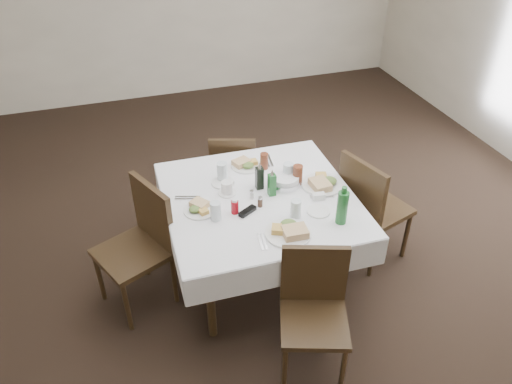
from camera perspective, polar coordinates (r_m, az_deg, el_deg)
ground_plane at (r=4.31m, az=1.73°, el=-6.69°), size 7.00×7.00×0.00m
room_shell at (r=3.42m, az=2.25°, el=15.21°), size 6.04×7.04×2.80m
dining_table at (r=3.67m, az=0.39°, el=-1.56°), size 1.39×1.39×0.76m
chair_north at (r=4.46m, az=-2.60°, el=2.60°), size 0.50×0.50×0.84m
chair_south at (r=3.22m, az=6.62°, el=-12.54°), size 0.53×0.53×0.88m
chair_east at (r=4.00m, az=12.76°, el=-1.34°), size 0.57×0.57×0.97m
chair_west at (r=3.67m, az=-12.89°, el=-5.23°), size 0.61×0.61×0.97m
meal_north at (r=3.95m, az=-1.18°, el=3.19°), size 0.25×0.25×0.05m
meal_south at (r=3.28m, az=3.83°, el=-4.46°), size 0.31×0.31×0.07m
meal_east at (r=3.75m, az=7.62°, el=1.00°), size 0.31×0.31×0.07m
meal_west at (r=3.50m, az=-6.50°, el=-1.83°), size 0.23×0.23×0.05m
side_plate_a at (r=3.77m, az=-3.81°, el=1.07°), size 0.17×0.17×0.01m
side_plate_b at (r=3.50m, az=7.14°, el=-2.20°), size 0.16×0.16×0.01m
water_n at (r=3.77m, az=-3.87°, el=2.33°), size 0.08×0.08×0.15m
water_s at (r=3.40m, az=4.56°, el=-1.92°), size 0.07×0.07×0.13m
water_e at (r=3.77m, az=3.69°, el=2.30°), size 0.08×0.08×0.15m
water_w at (r=3.38m, az=-4.64°, el=-2.18°), size 0.07×0.07×0.14m
iced_tea_a at (r=3.91m, az=0.93°, el=3.55°), size 0.06×0.06×0.13m
iced_tea_b at (r=3.73m, az=4.77°, el=1.97°), size 0.07×0.07×0.15m
bread_basket at (r=3.74m, az=3.32°, el=1.33°), size 0.23×0.23×0.08m
oil_cruet_dark at (r=3.66m, az=0.39°, el=1.71°), size 0.05×0.05×0.22m
oil_cruet_green at (r=3.59m, az=1.83°, el=0.94°), size 0.05×0.05×0.22m
ketchup_bottle at (r=3.44m, az=-2.44°, el=-1.66°), size 0.05×0.05×0.11m
salt_shaker at (r=3.58m, az=-0.50°, el=-0.30°), size 0.03×0.03×0.07m
pepper_shaker at (r=3.50m, az=0.47°, el=-1.13°), size 0.03×0.03×0.08m
coffee_mug at (r=3.64m, az=-3.31°, el=0.45°), size 0.14×0.14×0.10m
sunglasses at (r=3.46m, az=-0.99°, el=-2.22°), size 0.14×0.11×0.03m
green_bottle at (r=3.36m, az=9.83°, el=-1.70°), size 0.07×0.07×0.29m
sugar_caddy at (r=3.62m, az=7.17°, el=-0.46°), size 0.10×0.06×0.05m
cutlery_n at (r=4.03m, az=1.42°, el=3.63°), size 0.07×0.20×0.01m
cutlery_s at (r=3.23m, az=0.73°, el=-5.71°), size 0.06×0.17×0.01m
cutlery_e at (r=3.65m, az=7.52°, el=-0.47°), size 0.18×0.09×0.01m
cutlery_w at (r=3.64m, az=-7.84°, el=-0.69°), size 0.19×0.10×0.01m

